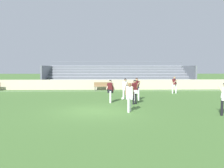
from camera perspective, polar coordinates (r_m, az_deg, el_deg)
name	(u,v)px	position (r m, az deg, el deg)	size (l,w,h in m)	color
ground_plane	(94,111)	(13.21, -4.50, -6.77)	(160.00, 160.00, 0.00)	#477033
field_line_sideline	(100,91)	(24.35, -3.12, -1.75)	(44.00, 0.12, 0.01)	white
sideline_wall	(100,85)	(25.67, -3.04, -0.17)	(48.00, 0.16, 1.14)	beige
bleacher_stand	(118,76)	(29.30, 1.56, 2.06)	(18.43, 5.57, 3.31)	#9EA3AD
bench_centre_sideline	(102,85)	(24.82, -2.47, -0.37)	(1.80, 0.40, 0.90)	olive
trash_bin	(130,87)	(24.73, 4.63, -0.79)	(0.60, 0.60, 0.75)	yellow
player_white_trailing_run	(125,87)	(18.01, 3.35, -0.71)	(0.53, 0.72, 1.64)	white
player_dark_wide_right	(137,87)	(17.28, 6.23, -0.76)	(0.54, 0.73, 1.72)	white
player_dark_on_ball	(174,83)	(22.71, 15.39, 0.15)	(0.52, 0.74, 1.64)	white
player_dark_pressing_high	(110,89)	(16.11, -0.41, -1.32)	(0.65, 0.46, 1.63)	white
player_white_dropping_back	(129,95)	(12.78, 4.39, -2.69)	(0.48, 0.46, 1.65)	white
player_dark_wide_left	(135,90)	(15.52, 5.70, -1.45)	(0.47, 0.62, 1.66)	black
soccer_ball	(123,99)	(17.58, 2.74, -3.67)	(0.22, 0.22, 0.22)	white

